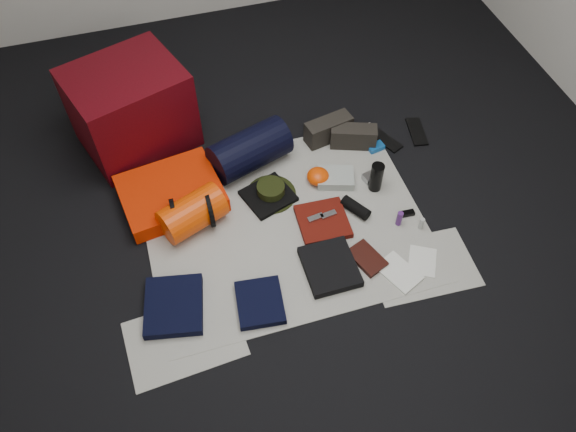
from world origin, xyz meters
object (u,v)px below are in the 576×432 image
object	(u,v)px
sleeping_pad	(171,193)
stuff_sack	(192,213)
water_bottle	(376,177)
paperback_book	(367,258)
navy_duffel	(250,150)
compact_camera	(372,177)
red_cabinet	(131,109)

from	to	relation	value
sleeping_pad	stuff_sack	bearing A→B (deg)	-67.75
stuff_sack	water_bottle	world-z (taller)	stuff_sack
sleeping_pad	stuff_sack	size ratio (longest dim) A/B	1.58
sleeping_pad	paperback_book	xyz separation A→B (m)	(0.97, -0.75, -0.04)
navy_duffel	compact_camera	bearing A→B (deg)	-44.58
water_bottle	paperback_book	distance (m)	0.54
sleeping_pad	water_bottle	world-z (taller)	water_bottle
red_cabinet	paperback_book	world-z (taller)	red_cabinet
water_bottle	compact_camera	world-z (taller)	water_bottle
compact_camera	red_cabinet	bearing A→B (deg)	137.43
sleeping_pad	paperback_book	distance (m)	1.23
compact_camera	paperback_book	size ratio (longest dim) A/B	0.53
water_bottle	compact_camera	distance (m)	0.11
stuff_sack	navy_duffel	distance (m)	0.57
red_cabinet	sleeping_pad	distance (m)	0.61
stuff_sack	compact_camera	bearing A→B (deg)	1.38
paperback_book	red_cabinet	bearing A→B (deg)	108.74
red_cabinet	water_bottle	xyz separation A→B (m)	(1.33, -0.84, -0.17)
compact_camera	paperback_book	distance (m)	0.60
sleeping_pad	stuff_sack	xyz separation A→B (m)	(0.09, -0.23, 0.06)
sleeping_pad	water_bottle	xyz separation A→B (m)	(1.21, -0.27, 0.05)
compact_camera	sleeping_pad	bearing A→B (deg)	157.74
paperback_book	water_bottle	bearing A→B (deg)	42.30
sleeping_pad	water_bottle	size ratio (longest dim) A/B	2.93
stuff_sack	water_bottle	distance (m)	1.12
red_cabinet	paperback_book	bearing A→B (deg)	-69.04
navy_duffel	paperback_book	xyz separation A→B (m)	(0.44, -0.89, -0.11)
sleeping_pad	stuff_sack	world-z (taller)	stuff_sack
navy_duffel	water_bottle	bearing A→B (deg)	-49.48
stuff_sack	navy_duffel	xyz separation A→B (m)	(0.44, 0.37, 0.02)
water_bottle	compact_camera	bearing A→B (deg)	82.13
sleeping_pad	paperback_book	bearing A→B (deg)	-37.75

